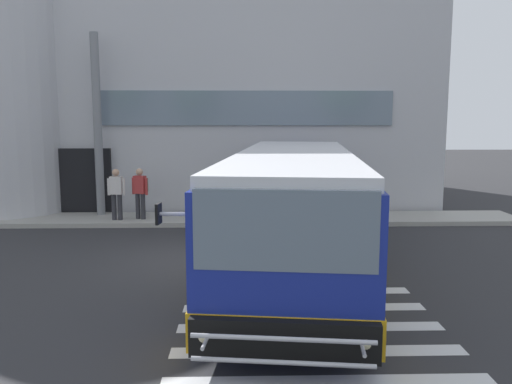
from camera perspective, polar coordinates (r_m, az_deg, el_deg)
The scene contains 8 objects.
ground_plane at distance 12.83m, azimuth -5.43°, elevation -7.50°, with size 80.00×90.00×0.02m, color #2B2B2D.
bay_paint_stripes at distance 8.89m, azimuth 6.02°, elevation -14.61°, with size 4.40×3.96×0.01m.
terminal_building at distance 23.91m, azimuth -5.28°, elevation 9.99°, with size 18.12×13.80×8.49m.
boarding_curb at distance 17.48m, azimuth -4.36°, elevation -3.00°, with size 20.32×2.00×0.15m, color #9E9B93.
entry_support_column at distance 18.40m, azimuth -17.09°, elevation 7.05°, with size 0.28×0.28×6.12m, color slate.
bus_main_foreground at distance 11.79m, azimuth 4.25°, elevation -2.17°, with size 4.27×11.26×2.70m.
passenger_near_column at distance 17.36m, azimuth -15.15°, elevation 0.03°, with size 0.59×0.26×1.68m.
passenger_by_doorway at distance 17.38m, azimuth -12.63°, elevation 0.23°, with size 0.55×0.47×1.68m.
Camera 1 is at (0.89, -12.33, 3.43)m, focal length 36.24 mm.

